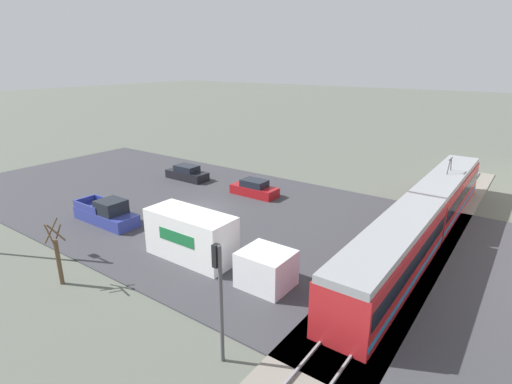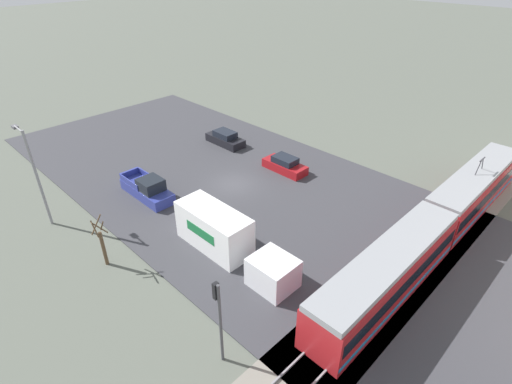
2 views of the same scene
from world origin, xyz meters
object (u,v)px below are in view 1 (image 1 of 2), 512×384
(box_truck, at_px, (207,243))
(pickup_truck, at_px, (107,214))
(light_rail_tram, at_px, (423,218))
(street_tree, at_px, (58,256))
(sedan_car_0, at_px, (187,173))
(traffic_light_pole, at_px, (219,288))
(sedan_car_1, at_px, (254,189))

(box_truck, distance_m, pickup_truck, 10.67)
(light_rail_tram, height_order, pickup_truck, light_rail_tram)
(light_rail_tram, distance_m, box_truck, 14.80)
(light_rail_tram, relative_size, box_truck, 2.77)
(light_rail_tram, distance_m, street_tree, 23.05)
(street_tree, bearing_deg, pickup_truck, -140.97)
(pickup_truck, height_order, street_tree, street_tree)
(light_rail_tram, bearing_deg, sedan_car_0, -92.63)
(light_rail_tram, relative_size, traffic_light_pole, 5.21)
(sedan_car_1, bearing_deg, street_tree, 0.57)
(sedan_car_0, bearing_deg, pickup_truck, 16.17)
(sedan_car_1, relative_size, street_tree, 1.16)
(pickup_truck, relative_size, sedan_car_0, 1.22)
(traffic_light_pole, bearing_deg, sedan_car_0, -131.96)
(light_rail_tram, relative_size, pickup_truck, 4.88)
(box_truck, height_order, sedan_car_0, box_truck)
(box_truck, xyz_separation_m, pickup_truck, (-0.31, -10.64, -0.65))
(traffic_light_pole, bearing_deg, pickup_truck, -110.12)
(box_truck, relative_size, sedan_car_1, 2.25)
(sedan_car_0, relative_size, traffic_light_pole, 0.88)
(box_truck, relative_size, pickup_truck, 1.76)
(light_rail_tram, height_order, box_truck, light_rail_tram)
(traffic_light_pole, relative_size, street_tree, 1.39)
(pickup_truck, height_order, sedan_car_1, pickup_truck)
(sedan_car_0, distance_m, street_tree, 20.78)
(sedan_car_0, distance_m, sedan_car_1, 8.76)
(pickup_truck, xyz_separation_m, traffic_light_pole, (6.10, 16.64, 2.62))
(light_rail_tram, xyz_separation_m, sedan_car_0, (-1.09, -23.78, -0.98))
(sedan_car_1, distance_m, street_tree, 18.66)
(traffic_light_pole, bearing_deg, box_truck, -133.99)
(pickup_truck, bearing_deg, traffic_light_pole, 69.88)
(box_truck, height_order, sedan_car_1, box_truck)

